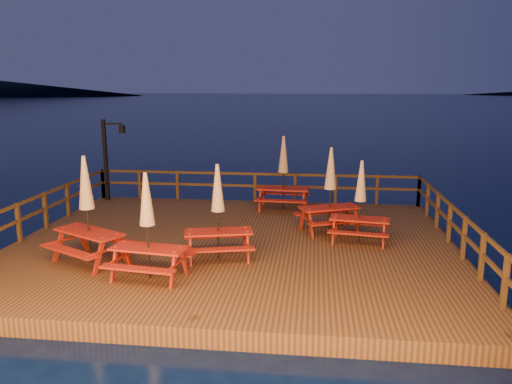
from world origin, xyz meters
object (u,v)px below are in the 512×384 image
picnic_table_1 (330,188)px  picnic_table_2 (87,208)px  lamp_post (109,152)px  picnic_table_0 (283,172)px

picnic_table_1 → picnic_table_2: picnic_table_2 is taller
lamp_post → picnic_table_0: bearing=-6.6°
lamp_post → picnic_table_1: 8.64m
lamp_post → picnic_table_2: lamp_post is taller
lamp_post → picnic_table_2: size_ratio=1.15×
picnic_table_1 → picnic_table_2: bearing=-174.2°
lamp_post → picnic_table_2: bearing=-71.6°
lamp_post → picnic_table_0: (6.49, -0.75, -0.47)m
picnic_table_0 → lamp_post: bearing=177.6°
picnic_table_1 → picnic_table_2: 6.72m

